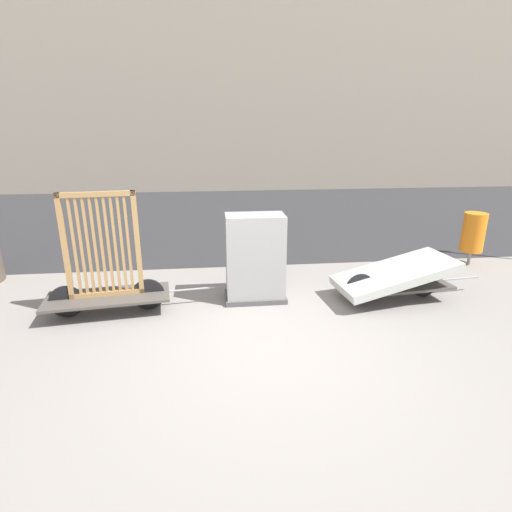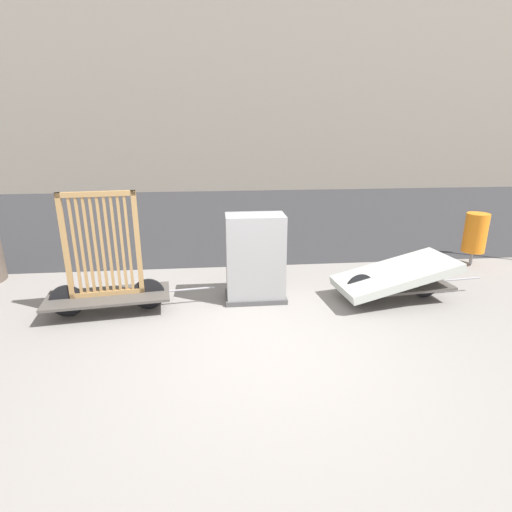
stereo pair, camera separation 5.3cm
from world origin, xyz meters
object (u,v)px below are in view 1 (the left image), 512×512
Objects in this scene: bike_cart_with_bedframe at (106,276)px; utility_cabinet at (255,261)px; bike_cart_with_mattress at (394,276)px; trash_bin at (473,232)px.

bike_cart_with_bedframe reaches higher than utility_cabinet.
bike_cart_with_bedframe is 1.80× the size of utility_cabinet.
bike_cart_with_bedframe is at bearing 173.71° from bike_cart_with_mattress.
bike_cart_with_mattress is 2.40× the size of trash_bin.
utility_cabinet is 4.71m from trash_bin.
bike_cart_with_bedframe is 6.94m from trash_bin.
trash_bin is at bearing 15.59° from utility_cabinet.
bike_cart_with_mattress is at bearing -7.18° from utility_cabinet.
bike_cart_with_mattress is at bearing -7.00° from bike_cart_with_bedframe.
bike_cart_with_bedframe reaches higher than bike_cart_with_mattress.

